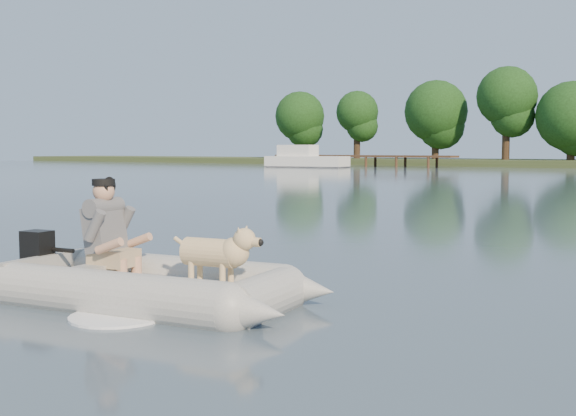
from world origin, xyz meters
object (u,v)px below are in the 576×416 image
Objects in this scene: dock at (361,161)px; dinghy at (156,247)px; cabin_cruiser at (307,156)px; man at (106,226)px; dog at (211,257)px.

dock is 3.93× the size of dinghy.
cabin_cruiser is at bearing 112.73° from dinghy.
dinghy is (26.90, -52.65, 0.06)m from dock.
cabin_cruiser is (-28.97, 46.82, 0.40)m from dinghy.
man reaches higher than dinghy.
dinghy is at bearing -62.94° from dock.
cabin_cruiser reaches higher than man.
dinghy is at bearing -64.53° from cabin_cruiser.
dock is at bearing 108.04° from dinghy.
dinghy reaches higher than dock.
man is 0.14× the size of cabin_cruiser.
dog is at bearing -63.90° from cabin_cruiser.
dinghy is at bearing -4.24° from man.
cabin_cruiser reaches higher than dock.
man is at bearing -63.56° from dock.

